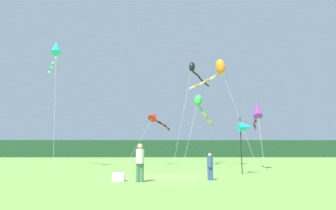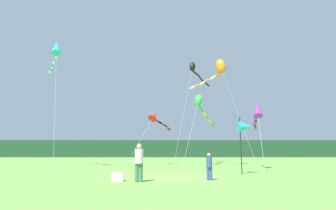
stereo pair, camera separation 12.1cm
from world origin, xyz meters
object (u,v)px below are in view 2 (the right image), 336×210
at_px(kite_black, 194,70).
at_px(kite_purple, 257,112).
at_px(banner_flag_pole, 245,127).
at_px(kite_green, 201,106).
at_px(kite_orange, 219,68).
at_px(kite_red, 155,117).
at_px(person_adult, 139,160).
at_px(cooler_box, 118,177).
at_px(kite_cyan, 56,51).
at_px(person_child, 209,165).

distance_m(kite_black, kite_purple, 12.67).
bearing_deg(banner_flag_pole, kite_green, 98.27).
bearing_deg(kite_orange, kite_red, 156.64).
bearing_deg(banner_flag_pole, person_adult, -146.01).
xyz_separation_m(person_adult, kite_black, (4.72, 19.01, 10.06)).
distance_m(cooler_box, kite_cyan, 16.32).
height_order(kite_orange, kite_red, kite_orange).
distance_m(person_child, kite_purple, 10.37).
relative_size(person_adult, kite_black, 0.15).
distance_m(kite_cyan, kite_black, 15.80).
bearing_deg(person_child, kite_cyan, 140.76).
distance_m(person_child, kite_cyan, 18.38).
distance_m(person_child, kite_green, 14.72).
bearing_deg(kite_red, person_adult, -90.59).
relative_size(cooler_box, kite_purple, 0.09).
distance_m(person_child, kite_orange, 15.08).
bearing_deg(kite_red, person_child, -77.40).
xyz_separation_m(person_child, banner_flag_pole, (2.91, 3.52, 2.17)).
bearing_deg(person_child, kite_green, 84.07).
height_order(person_child, kite_green, kite_green).
height_order(cooler_box, kite_cyan, kite_cyan).
relative_size(person_child, kite_green, 0.14).
height_order(person_child, kite_purple, kite_purple).
bearing_deg(kite_cyan, person_adult, -50.86).
relative_size(kite_black, kite_purple, 1.91).
bearing_deg(cooler_box, person_child, 4.27).
xyz_separation_m(person_child, kite_green, (1.42, 13.71, 5.17)).
height_order(cooler_box, kite_red, kite_red).
height_order(banner_flag_pole, kite_black, kite_black).
bearing_deg(kite_purple, kite_orange, 119.84).
distance_m(cooler_box, kite_black, 22.28).
bearing_deg(kite_red, kite_purple, -37.87).
height_order(kite_green, kite_purple, kite_green).
xyz_separation_m(person_adult, kite_red, (0.16, 15.48, 3.91)).
distance_m(banner_flag_pole, kite_cyan, 17.96).
bearing_deg(kite_black, kite_cyan, -148.12).
relative_size(kite_cyan, kite_black, 0.94).
relative_size(banner_flag_pole, kite_cyan, 0.32).
relative_size(cooler_box, kite_green, 0.06).
relative_size(person_child, kite_black, 0.11).
bearing_deg(person_child, banner_flag_pole, 50.46).
bearing_deg(banner_flag_pole, person_child, -129.54).
xyz_separation_m(kite_cyan, kite_green, (13.56, 3.80, -4.45)).
bearing_deg(banner_flag_pole, cooler_box, -152.54).
distance_m(person_child, cooler_box, 4.56).
bearing_deg(person_child, kite_black, 86.03).
xyz_separation_m(kite_black, kite_red, (-4.56, -3.53, -6.14)).
bearing_deg(kite_cyan, kite_green, 15.67).
relative_size(banner_flag_pole, kite_orange, 0.35).
relative_size(cooler_box, kite_cyan, 0.05).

